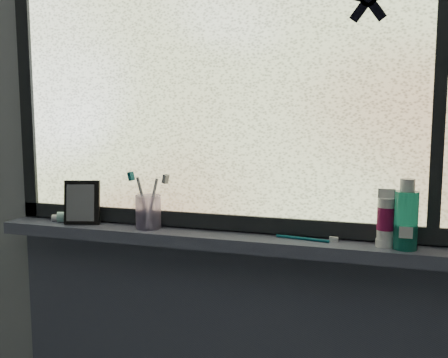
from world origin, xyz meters
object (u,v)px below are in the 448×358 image
Objects in this scene: mouthwash_bottle at (406,214)px; cream_tube at (386,216)px; vanity_mirror at (82,202)px; toothbrush_cup at (148,212)px.

mouthwash_bottle is 1.38× the size of cream_tube.
mouthwash_bottle is (1.05, -0.01, 0.02)m from vanity_mirror.
cream_tube is at bearing -16.22° from vanity_mirror.
toothbrush_cup is 0.68× the size of mouthwash_bottle.
vanity_mirror is 0.25m from toothbrush_cup.
mouthwash_bottle is 0.06m from cream_tube.
vanity_mirror is at bearing 179.48° from mouthwash_bottle.
mouthwash_bottle is at bearing -12.78° from cream_tube.
mouthwash_bottle reaches higher than toothbrush_cup.
toothbrush_cup is at bearing -13.95° from vanity_mirror.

